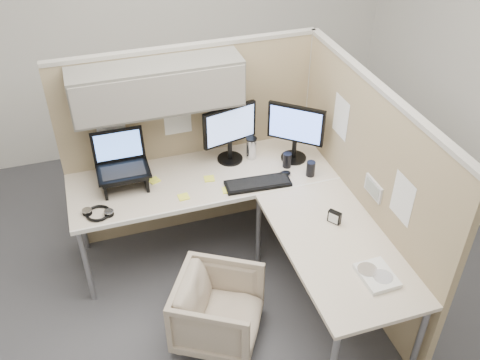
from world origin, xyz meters
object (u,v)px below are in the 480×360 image
object	(u,v)px
office_chair	(218,307)
keyboard	(258,184)
monitor_left	(230,130)
desk	(249,208)

from	to	relation	value
office_chair	keyboard	world-z (taller)	keyboard
monitor_left	keyboard	size ratio (longest dim) A/B	0.96
office_chair	keyboard	bearing A→B (deg)	-7.28
monitor_left	desk	bearing A→B (deg)	-106.67
office_chair	keyboard	size ratio (longest dim) A/B	1.16
keyboard	office_chair	bearing A→B (deg)	-123.49
monitor_left	keyboard	distance (m)	0.47
desk	office_chair	distance (m)	0.72
desk	keyboard	xyz separation A→B (m)	(0.13, 0.18, 0.05)
desk	keyboard	distance (m)	0.23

